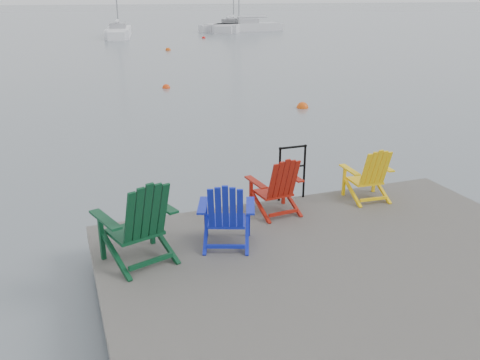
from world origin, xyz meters
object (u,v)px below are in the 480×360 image
object	(u,v)px
buoy_c	(168,50)
chair_yellow	(369,174)
sailboat_far	(243,28)
buoy_a	(302,108)
chair_blue	(226,213)
sailboat_near	(119,33)
chair_green	(139,221)
handrail	(292,167)
buoy_d	(204,38)
chair_red	(277,185)
buoy_b	(166,88)
sailboat_mid	(233,27)

from	to	relation	value
buoy_c	chair_yellow	bearing A→B (deg)	-96.11
sailboat_far	buoy_a	xyz separation A→B (m)	(-11.36, -36.48, -0.36)
sailboat_far	buoy_c	size ratio (longest dim) A/B	29.41
chair_blue	sailboat_near	size ratio (longest dim) A/B	0.09
chair_blue	buoy_a	distance (m)	11.35
chair_green	chair_blue	distance (m)	1.14
handrail	buoy_a	size ratio (longest dim) A/B	2.22
chair_yellow	buoy_c	size ratio (longest dim) A/B	2.39
chair_blue	buoy_d	size ratio (longest dim) A/B	2.69
chair_blue	sailboat_far	world-z (taller)	sailboat_far
chair_yellow	buoy_a	distance (m)	9.51
handrail	chair_blue	world-z (taller)	chair_blue
buoy_d	chair_yellow	bearing A→B (deg)	-102.28
handrail	buoy_a	xyz separation A→B (m)	(4.45, 8.40, -1.04)
chair_red	buoy_c	distance (m)	29.49
chair_green	buoy_d	xyz separation A→B (m)	(12.09, 38.80, -1.06)
buoy_d	chair_blue	bearing A→B (deg)	-105.78
buoy_a	buoy_b	bearing A→B (deg)	123.06
sailboat_far	buoy_d	xyz separation A→B (m)	(-6.38, -7.33, -0.36)
chair_green	chair_yellow	distance (m)	3.89
handrail	chair_yellow	distance (m)	1.24
chair_blue	handrail	bearing A→B (deg)	59.15
chair_red	chair_yellow	size ratio (longest dim) A/B	1.03
chair_red	buoy_b	distance (m)	14.41
chair_red	buoy_c	world-z (taller)	chair_red
chair_green	sailboat_near	size ratio (longest dim) A/B	0.10
sailboat_near	buoy_c	bearing A→B (deg)	-72.67
sailboat_near	buoy_c	world-z (taller)	sailboat_near
chair_red	sailboat_mid	bearing A→B (deg)	66.20
sailboat_near	chair_red	bearing A→B (deg)	-83.93
chair_yellow	chair_green	bearing A→B (deg)	-164.61
buoy_b	chair_red	bearing A→B (deg)	-95.50
chair_green	buoy_d	size ratio (longest dim) A/B	3.22
sailboat_near	buoy_d	world-z (taller)	sailboat_near
sailboat_far	buoy_c	world-z (taller)	sailboat_far
buoy_b	buoy_c	distance (m)	15.15
chair_yellow	sailboat_far	distance (m)	47.67
chair_yellow	buoy_d	world-z (taller)	chair_yellow
chair_yellow	buoy_d	distance (m)	38.92
sailboat_mid	buoy_b	bearing A→B (deg)	-83.81
handrail	sailboat_far	size ratio (longest dim) A/B	0.08
chair_green	sailboat_mid	xyz separation A→B (m)	(17.99, 47.91, -0.71)
sailboat_near	buoy_a	size ratio (longest dim) A/B	26.58
sailboat_near	buoy_d	bearing A→B (deg)	-21.53
chair_red	sailboat_far	size ratio (longest dim) A/B	0.08
chair_green	chair_red	size ratio (longest dim) A/B	1.21
buoy_a	buoy_c	size ratio (longest dim) A/B	1.08
handrail	buoy_d	bearing A→B (deg)	75.91
sailboat_near	sailboat_far	bearing A→B (deg)	23.61
buoy_a	buoy_d	size ratio (longest dim) A/B	1.17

